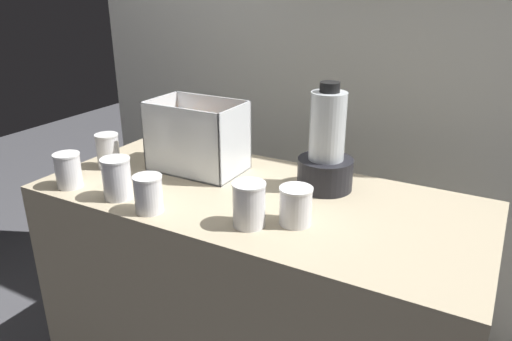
{
  "coord_description": "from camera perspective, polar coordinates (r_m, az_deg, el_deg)",
  "views": [
    {
      "loc": [
        0.67,
        -1.2,
        1.52
      ],
      "look_at": [
        0.0,
        0.0,
        0.98
      ],
      "focal_mm": 33.76,
      "sensor_mm": 36.0,
      "label": 1
    }
  ],
  "objects": [
    {
      "name": "juice_cup_beet_left",
      "position": [
        1.66,
        -21.33,
        -0.17
      ],
      "size": [
        0.08,
        0.08,
        0.11
      ],
      "color": "white",
      "rests_on": "counter"
    },
    {
      "name": "juice_cup_orange_right",
      "position": [
        1.42,
        -12.61,
        -2.87
      ],
      "size": [
        0.08,
        0.08,
        0.11
      ],
      "color": "white",
      "rests_on": "counter"
    },
    {
      "name": "counter",
      "position": [
        1.75,
        0.0,
        -16.4
      ],
      "size": [
        1.4,
        0.64,
        0.9
      ],
      "primitive_type": "cube",
      "color": "tan",
      "rests_on": "ground_plane"
    },
    {
      "name": "back_wall_unit",
      "position": [
        2.09,
        10.63,
        14.1
      ],
      "size": [
        2.6,
        0.24,
        2.5
      ],
      "color": "silver",
      "rests_on": "ground_plane"
    },
    {
      "name": "juice_cup_carrot_far_left",
      "position": [
        1.79,
        -17.11,
        2.07
      ],
      "size": [
        0.08,
        0.08,
        0.12
      ],
      "color": "white",
      "rests_on": "counter"
    },
    {
      "name": "carrot_display_bin",
      "position": [
        1.7,
        -7.21,
        2.73
      ],
      "size": [
        0.32,
        0.2,
        0.24
      ],
      "color": "white",
      "rests_on": "counter"
    },
    {
      "name": "juice_cup_carrot_far_right",
      "position": [
        1.3,
        -0.82,
        -4.39
      ],
      "size": [
        0.09,
        0.09,
        0.13
      ],
      "color": "white",
      "rests_on": "counter"
    },
    {
      "name": "juice_cup_pomegranate_rightmost",
      "position": [
        1.32,
        4.71,
        -4.38
      ],
      "size": [
        0.09,
        0.09,
        0.11
      ],
      "color": "white",
      "rests_on": "counter"
    },
    {
      "name": "juice_cup_beet_middle",
      "position": [
        1.52,
        -16.12,
        -1.21
      ],
      "size": [
        0.09,
        0.09,
        0.13
      ],
      "color": "white",
      "rests_on": "counter"
    },
    {
      "name": "blender_pitcher",
      "position": [
        1.53,
        8.32,
        2.27
      ],
      "size": [
        0.18,
        0.18,
        0.34
      ],
      "color": "black",
      "rests_on": "counter"
    }
  ]
}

